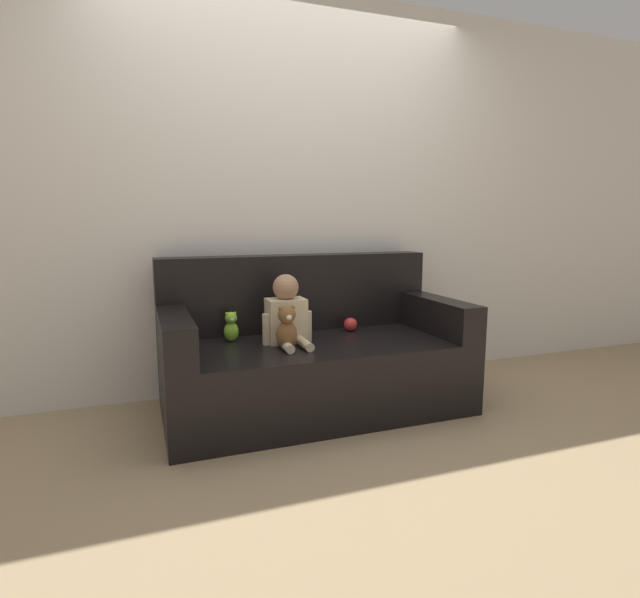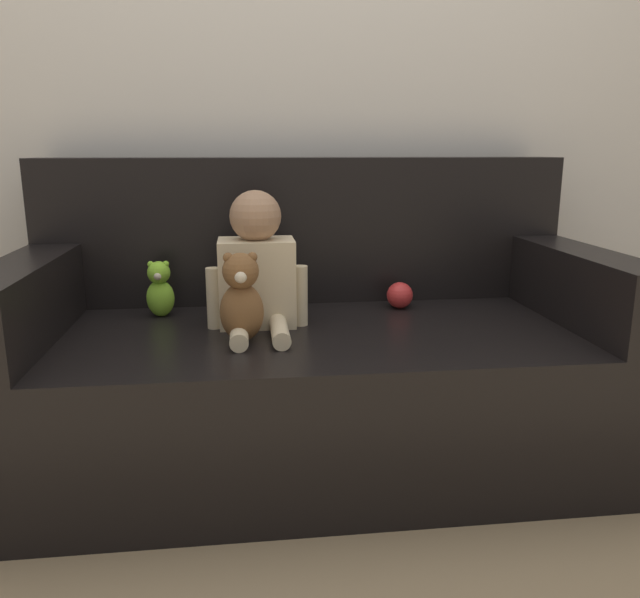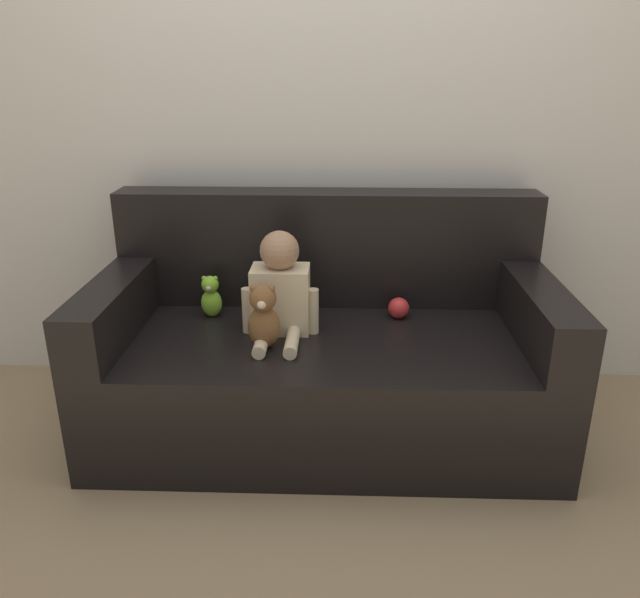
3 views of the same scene
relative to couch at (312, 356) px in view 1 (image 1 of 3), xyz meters
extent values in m
plane|color=#9E8460|center=(0.00, -0.06, -0.32)|extent=(12.00, 12.00, 0.00)
cube|color=silver|center=(0.00, 0.46, 0.98)|extent=(8.00, 0.05, 2.60)
cube|color=black|center=(0.00, -0.06, -0.10)|extent=(1.77, 0.88, 0.43)
cube|color=black|center=(0.00, 0.29, 0.35)|extent=(1.77, 0.18, 0.49)
cube|color=black|center=(-0.81, -0.06, 0.22)|extent=(0.16, 0.88, 0.22)
cube|color=black|center=(0.81, -0.06, 0.22)|extent=(0.16, 0.88, 0.22)
cube|color=beige|center=(-0.17, -0.04, 0.24)|extent=(0.22, 0.16, 0.26)
sphere|color=#A37A5B|center=(-0.17, -0.04, 0.44)|extent=(0.15, 0.15, 0.15)
cylinder|color=beige|center=(-0.23, -0.21, 0.14)|extent=(0.05, 0.20, 0.05)
cylinder|color=beige|center=(-0.12, -0.21, 0.14)|extent=(0.05, 0.20, 0.05)
cylinder|color=beige|center=(-0.30, -0.06, 0.20)|extent=(0.05, 0.05, 0.18)
cylinder|color=beige|center=(-0.05, -0.06, 0.20)|extent=(0.05, 0.05, 0.18)
ellipsoid|color=brown|center=(-0.22, -0.20, 0.19)|extent=(0.12, 0.10, 0.16)
sphere|color=brown|center=(-0.22, -0.21, 0.31)|extent=(0.10, 0.10, 0.10)
sphere|color=brown|center=(-0.25, -0.21, 0.34)|extent=(0.03, 0.03, 0.03)
sphere|color=brown|center=(-0.19, -0.21, 0.34)|extent=(0.03, 0.03, 0.03)
sphere|color=beige|center=(-0.22, -0.25, 0.30)|extent=(0.03, 0.03, 0.03)
ellipsoid|color=#8CD133|center=(-0.47, 0.09, 0.17)|extent=(0.09, 0.07, 0.12)
sphere|color=#8CD133|center=(-0.47, 0.09, 0.25)|extent=(0.07, 0.07, 0.07)
sphere|color=#8CD133|center=(-0.50, 0.09, 0.28)|extent=(0.02, 0.02, 0.02)
sphere|color=#8CD133|center=(-0.45, 0.09, 0.28)|extent=(0.02, 0.02, 0.02)
sphere|color=beige|center=(-0.47, 0.06, 0.25)|extent=(0.02, 0.02, 0.02)
sphere|color=red|center=(0.30, 0.10, 0.15)|extent=(0.09, 0.09, 0.09)
camera|label=1|loc=(-0.98, -2.79, 0.82)|focal=28.00mm
camera|label=2|loc=(-0.21, -1.86, 0.63)|focal=35.00mm
camera|label=3|loc=(0.06, -2.30, 1.11)|focal=35.00mm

